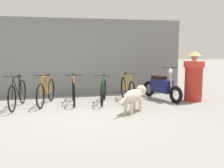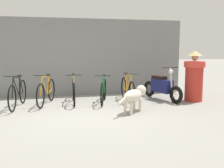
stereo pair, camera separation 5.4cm
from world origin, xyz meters
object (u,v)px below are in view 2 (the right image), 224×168
Objects in this scene: bicycle_2 at (74,91)px; motorcycle at (162,87)px; bicycle_4 at (128,89)px; bicycle_0 at (18,94)px; bicycle_1 at (46,92)px; stray_dog at (135,95)px; person_in_robes at (194,77)px; bicycle_3 at (103,91)px.

motorcycle reaches higher than bicycle_2.
bicycle_4 is (1.65, -0.13, 0.01)m from bicycle_2.
bicycle_0 is 1.04× the size of bicycle_1.
person_in_robes is at bearing -18.84° from stray_dog.
bicycle_0 is at bearing -58.07° from bicycle_1.
bicycle_0 reaches higher than bicycle_4.
bicycle_2 is 2.78m from motorcycle.
bicycle_4 is at bearing -12.42° from person_in_robes.
bicycle_4 is (3.22, 0.16, -0.01)m from bicycle_0.
motorcycle is at bearing 90.26° from bicycle_2.
bicycle_2 is 0.96× the size of motorcycle.
person_in_robes is at bearing 80.69° from bicycle_4.
person_in_robes reaches higher than bicycle_3.
bicycle_4 is at bearing 112.39° from bicycle_3.
bicycle_1 is at bearing -88.75° from bicycle_4.
person_in_robes is at bearing 95.14° from bicycle_0.
bicycle_3 is 1.45m from stray_dog.
person_in_robes reaches higher than bicycle_2.
bicycle_1 is 2.68m from stray_dog.
motorcycle is 1.04m from person_in_robes.
stray_dog is (-1.36, -1.39, 0.03)m from motorcycle.
bicycle_1 is 2.46m from bicycle_4.
bicycle_4 is 1.13m from motorcycle.
bicycle_0 is 1.59m from bicycle_2.
bicycle_2 is at bearing -88.22° from bicycle_3.
bicycle_0 is at bearing -75.84° from bicycle_2.
bicycle_2 is at bearing 89.58° from stray_dog.
person_in_robes reaches higher than stray_dog.
bicycle_3 is (2.44, 0.07, -0.02)m from bicycle_0.
bicycle_3 is at bearing -103.67° from motorcycle.
bicycle_4 reaches higher than bicycle_2.
bicycle_1 is at bearing -79.45° from bicycle_3.
bicycle_1 is at bearing 114.54° from bicycle_0.
motorcycle is at bearing 107.33° from bicycle_3.
bicycle_2 is at bearing -9.01° from person_in_robes.
bicycle_0 reaches higher than bicycle_3.
bicycle_4 is at bearing 103.97° from bicycle_1.
bicycle_2 is (0.80, 0.06, -0.01)m from bicycle_1.
bicycle_2 is at bearing 109.98° from bicycle_1.
bicycle_3 is 0.87× the size of motorcycle.
motorcycle is (4.34, 0.12, 0.03)m from bicycle_0.
bicycle_1 is at bearing -81.78° from bicycle_2.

